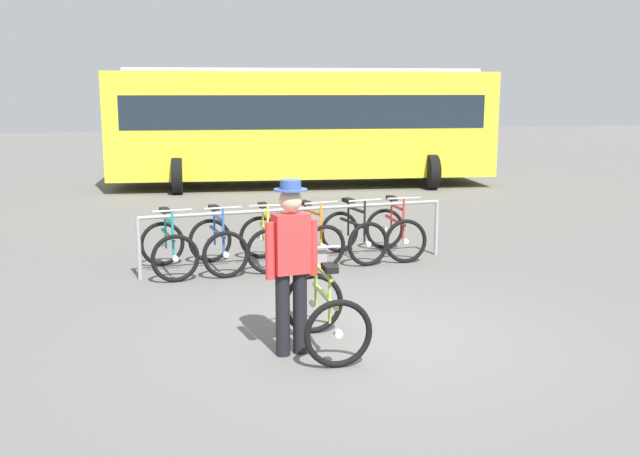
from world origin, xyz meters
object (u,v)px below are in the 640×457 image
Objects in this scene: person_with_featured_bike at (291,260)px; racked_bike_teal at (168,248)px; racked_bike_blue at (218,245)px; racked_bike_yellow at (265,241)px; racked_bike_red at (395,232)px; racked_bike_orange at (310,238)px; bus_distant at (302,121)px; featured_bicycle at (322,299)px; racked_bike_black at (353,235)px.

racked_bike_teal is at bearing 106.18° from person_with_featured_bike.
person_with_featured_bike is at bearing -84.69° from racked_bike_blue.
racked_bike_red is (2.09, 0.21, 0.00)m from racked_bike_yellow.
racked_bike_orange is (0.70, 0.07, 0.00)m from racked_bike_yellow.
racked_bike_blue is at bearing -174.36° from racked_bike_red.
racked_bike_yellow is at bearing -105.77° from bus_distant.
person_with_featured_bike is at bearing -105.64° from racked_bike_orange.
racked_bike_blue is at bearing -174.36° from racked_bike_orange.
racked_bike_yellow is 3.53m from featured_bicycle.
person_with_featured_bike is (-0.35, -0.18, 0.46)m from featured_bicycle.
racked_bike_blue and racked_bike_black have the same top height.
racked_bike_orange and racked_bike_black have the same top height.
racked_bike_red is 0.65× the size of person_with_featured_bike.
featured_bicycle reaches higher than racked_bike_red.
racked_bike_yellow and racked_bike_red have the same top height.
featured_bicycle is (0.69, -3.46, 0.12)m from racked_bike_blue.
featured_bicycle is at bearing -119.36° from racked_bike_red.
person_with_featured_bike is at bearing -95.54° from racked_bike_yellow.
racked_bike_black is 1.05× the size of racked_bike_red.
racked_bike_teal and racked_bike_yellow have the same top height.
person_with_featured_bike reaches higher than racked_bike_black.
racked_bike_orange is at bearing -101.63° from bus_distant.
featured_bicycle is (-0.01, -3.53, 0.12)m from racked_bike_yellow.
racked_bike_red is at bearing 5.64° from racked_bike_yellow.
racked_bike_red is at bearing 5.64° from racked_bike_orange.
racked_bike_teal is 0.97× the size of racked_bike_orange.
bus_distant is at bearing 66.64° from racked_bike_teal.
bus_distant reaches higher than racked_bike_blue.
racked_bike_yellow and racked_bike_orange have the same top height.
racked_bike_yellow is at bearing -174.36° from racked_bike_red.
person_with_featured_bike is 0.17× the size of bus_distant.
racked_bike_red is (1.39, 0.14, -0.00)m from racked_bike_orange.
racked_bike_yellow is 1.00× the size of racked_bike_red.
racked_bike_black is 0.12× the size of bus_distant.
featured_bicycle is at bearing -110.95° from racked_bike_black.
racked_bike_black is (0.70, 0.07, 0.00)m from racked_bike_orange.
racked_bike_red is at bearing 5.64° from racked_bike_black.
featured_bicycle is 0.70× the size of person_with_featured_bike.
featured_bicycle is (-0.71, -3.59, 0.12)m from racked_bike_orange.
racked_bike_black is 0.68× the size of person_with_featured_bike.
bus_distant reaches higher than racked_bike_teal.
racked_bike_orange is 1.00× the size of featured_bicycle.
racked_bike_blue is 1.40m from racked_bike_orange.
racked_bike_red is at bearing 5.64° from racked_bike_blue.
featured_bicycle is (1.38, -3.39, 0.12)m from racked_bike_teal.
racked_bike_black and racked_bike_red have the same top height.
bus_distant reaches higher than featured_bicycle.
racked_bike_teal is 1.04× the size of racked_bike_red.
racked_bike_blue is 1.04× the size of racked_bike_yellow.
person_with_featured_bike is (-0.36, -3.70, 0.58)m from racked_bike_yellow.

